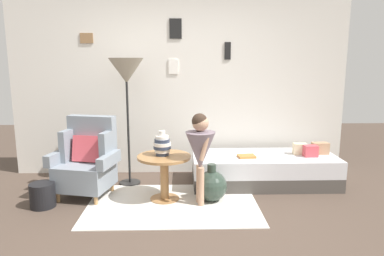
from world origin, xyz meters
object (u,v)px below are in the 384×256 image
object	(u,v)px
vase_striped	(162,145)
floor_lamp	(126,75)
magazine_basket	(43,195)
person_child	(200,148)
side_table	(164,168)
armchair	(87,160)
daybed	(264,169)
demijohn_near	(211,186)
book_on_daybed	(246,156)

from	to	relation	value
vase_striped	floor_lamp	distance (m)	1.09
magazine_basket	person_child	bearing A→B (deg)	0.76
side_table	floor_lamp	distance (m)	1.32
armchair	magazine_basket	xyz separation A→B (m)	(-0.42, -0.37, -0.30)
daybed	magazine_basket	size ratio (longest dim) A/B	6.80
person_child	side_table	bearing A→B (deg)	160.19
armchair	person_child	bearing A→B (deg)	-14.21
armchair	magazine_basket	distance (m)	0.64
floor_lamp	daybed	bearing A→B (deg)	-2.03
side_table	demijohn_near	distance (m)	0.60
daybed	floor_lamp	distance (m)	2.21
demijohn_near	book_on_daybed	bearing A→B (deg)	43.70
demijohn_near	magazine_basket	distance (m)	1.94
armchair	person_child	size ratio (longest dim) A/B	0.91
book_on_daybed	side_table	bearing A→B (deg)	-158.16
floor_lamp	armchair	bearing A→B (deg)	-138.81
daybed	side_table	size ratio (longest dim) A/B	3.01
floor_lamp	book_on_daybed	distance (m)	1.88
demijohn_near	side_table	bearing A→B (deg)	174.67
vase_striped	demijohn_near	world-z (taller)	vase_striped
daybed	floor_lamp	xyz separation A→B (m)	(-1.81, 0.06, 1.27)
side_table	floor_lamp	size ratio (longest dim) A/B	0.38
floor_lamp	demijohn_near	distance (m)	1.78
book_on_daybed	magazine_basket	distance (m)	2.51
side_table	person_child	size ratio (longest dim) A/B	0.59
daybed	magazine_basket	xyz separation A→B (m)	(-2.69, -0.70, -0.06)
vase_striped	person_child	xyz separation A→B (m)	(0.44, -0.17, 0.01)
floor_lamp	magazine_basket	distance (m)	1.76
daybed	side_table	bearing A→B (deg)	-158.02
demijohn_near	magazine_basket	xyz separation A→B (m)	(-1.93, -0.12, -0.05)
vase_striped	book_on_daybed	world-z (taller)	vase_striped
daybed	demijohn_near	world-z (taller)	demijohn_near
book_on_daybed	magazine_basket	world-z (taller)	book_on_daybed
armchair	floor_lamp	xyz separation A→B (m)	(0.45, 0.40, 1.03)
side_table	armchair	bearing A→B (deg)	168.34
demijohn_near	armchair	bearing A→B (deg)	170.65
floor_lamp	side_table	bearing A→B (deg)	-49.79
side_table	magazine_basket	distance (m)	1.41
daybed	demijohn_near	bearing A→B (deg)	-142.37
daybed	demijohn_near	size ratio (longest dim) A/B	4.21
armchair	book_on_daybed	xyz separation A→B (m)	(2.00, 0.22, -0.02)
vase_striped	daybed	bearing A→B (deg)	20.86
person_child	demijohn_near	xyz separation A→B (m)	(0.14, 0.10, -0.49)
side_table	demijohn_near	world-z (taller)	side_table
daybed	person_child	world-z (taller)	person_child
daybed	vase_striped	world-z (taller)	vase_striped
demijohn_near	daybed	bearing A→B (deg)	37.63
book_on_daybed	daybed	bearing A→B (deg)	22.56
daybed	floor_lamp	world-z (taller)	floor_lamp
armchair	demijohn_near	distance (m)	1.55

